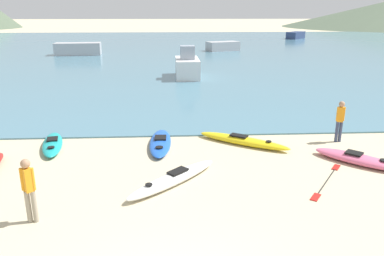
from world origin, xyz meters
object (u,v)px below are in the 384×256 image
loose_paddle (327,181)px  kayak_on_sand_2 (160,143)px  kayak_on_sand_5 (53,144)px  moored_boat_3 (296,35)px  moored_boat_2 (78,49)px  moored_boat_4 (187,66)px  moored_boat_0 (223,46)px  kayak_on_sand_3 (174,178)px  kayak_on_sand_4 (243,141)px  kayak_on_sand_0 (358,159)px  person_near_waterline (340,119)px  person_near_foreground (29,187)px

loose_paddle → kayak_on_sand_2: bearing=146.4°
kayak_on_sand_5 → loose_paddle: (8.78, -3.30, -0.12)m
moored_boat_3 → loose_paddle: 56.69m
kayak_on_sand_5 → moored_boat_2: (-5.67, 28.78, 0.57)m
moored_boat_2 → moored_boat_4: 18.48m
moored_boat_3 → moored_boat_0: bearing=-128.7°
kayak_on_sand_3 → kayak_on_sand_4: size_ratio=0.87×
kayak_on_sand_3 → kayak_on_sand_2: bearing=98.3°
moored_boat_0 → moored_boat_3: (14.92, 18.62, 0.03)m
kayak_on_sand_5 → moored_boat_3: size_ratio=0.63×
moored_boat_2 → moored_boat_3: size_ratio=1.13×
moored_boat_0 → moored_boat_2: (-16.23, -3.48, 0.11)m
kayak_on_sand_0 → moored_boat_2: size_ratio=0.52×
moored_boat_2 → moored_boat_4: size_ratio=1.34×
kayak_on_sand_5 → person_near_waterline: (10.55, 0.04, 0.76)m
person_near_waterline → moored_boat_3: 52.99m
kayak_on_sand_3 → kayak_on_sand_4: 4.04m
kayak_on_sand_3 → moored_boat_4: moored_boat_4 is taller
moored_boat_2 → kayak_on_sand_0: bearing=-62.6°
kayak_on_sand_2 → kayak_on_sand_4: bearing=-0.5°
moored_boat_0 → loose_paddle: size_ratio=1.76×
kayak_on_sand_0 → moored_boat_3: (15.18, 52.92, 0.47)m
person_near_waterline → loose_paddle: person_near_waterline is taller
moored_boat_4 → person_near_waterline: bearing=-70.1°
kayak_on_sand_5 → moored_boat_4: 15.10m
kayak_on_sand_2 → moored_boat_4: 14.20m
person_near_waterline → moored_boat_2: (-16.22, 28.74, -0.19)m
kayak_on_sand_4 → loose_paddle: (1.85, -3.23, -0.13)m
kayak_on_sand_5 → moored_boat_2: bearing=101.1°
kayak_on_sand_3 → moored_boat_3: bearing=68.6°
kayak_on_sand_0 → kayak_on_sand_5: bearing=168.8°
kayak_on_sand_4 → kayak_on_sand_5: bearing=179.4°
kayak_on_sand_3 → moored_boat_2: size_ratio=0.58×
moored_boat_3 → moored_boat_4: size_ratio=1.18×
kayak_on_sand_0 → kayak_on_sand_3: (-5.96, -1.12, -0.00)m
person_near_foreground → kayak_on_sand_0: bearing=17.8°
kayak_on_sand_4 → moored_boat_2: size_ratio=0.66×
kayak_on_sand_0 → moored_boat_4: 16.81m
person_near_foreground → moored_boat_0: size_ratio=0.38×
moored_boat_4 → moored_boat_2: bearing=127.2°
kayak_on_sand_0 → moored_boat_3: moored_boat_3 is taller
kayak_on_sand_5 → loose_paddle: kayak_on_sand_5 is taller
moored_boat_3 → moored_boat_4: (-19.99, -36.83, 0.24)m
moored_boat_3 → person_near_waterline: bearing=-106.4°
kayak_on_sand_2 → person_near_foreground: person_near_foreground is taller
kayak_on_sand_4 → moored_boat_2: moored_boat_2 is taller
loose_paddle → moored_boat_0: bearing=87.1°
kayak_on_sand_4 → person_near_waterline: bearing=1.7°
loose_paddle → moored_boat_4: bearing=100.7°
kayak_on_sand_5 → person_near_foreground: size_ratio=1.72×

